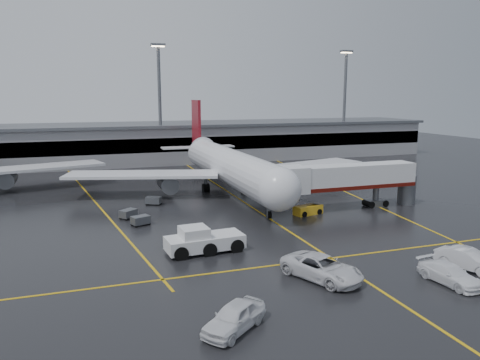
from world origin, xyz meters
name	(u,v)px	position (x,y,z in m)	size (l,w,h in m)	color
ground	(249,205)	(0.00, 0.00, 0.00)	(220.00, 220.00, 0.00)	black
apron_line_centre	(249,205)	(0.00, 0.00, 0.01)	(0.25, 90.00, 0.02)	gold
apron_line_stop	(331,258)	(0.00, -22.00, 0.01)	(60.00, 0.25, 0.02)	gold
apron_line_left	(94,200)	(-20.00, 10.00, 0.01)	(0.25, 70.00, 0.02)	gold
apron_line_right	(329,184)	(18.00, 10.00, 0.01)	(0.25, 70.00, 0.02)	gold
terminal	(178,141)	(0.00, 47.93, 4.32)	(122.00, 19.00, 8.60)	gray
light_mast_mid	(160,97)	(-5.00, 42.00, 14.47)	(3.00, 1.20, 25.45)	#595B60
light_mast_right	(345,97)	(40.00, 42.00, 14.47)	(3.00, 1.20, 25.45)	#595B60
main_airliner	(228,165)	(0.00, 9.70, 4.21)	(48.80, 45.60, 14.10)	silver
jet_bridge	(350,180)	(11.87, -6.00, 3.93)	(19.90, 3.40, 6.05)	silver
pushback_tractor	(203,241)	(-10.72, -16.44, 1.05)	(7.62, 3.68, 2.65)	silver
belt_loader	(308,210)	(5.42, -6.87, 0.58)	(3.99, 2.47, 2.36)	gold
service_van_a	(322,268)	(-3.18, -26.09, 0.97)	(3.23, 7.01, 1.95)	silver
service_van_b	(450,274)	(6.03, -30.17, 0.78)	(2.20, 5.41, 1.57)	white
service_van_c	(468,259)	(9.80, -28.23, 0.90)	(1.90, 5.44, 1.79)	silver
service_van_d	(234,317)	(-12.55, -31.69, 0.89)	(2.09, 5.20, 1.77)	silver
baggage_cart_a	(141,220)	(-15.23, -5.16, 0.63)	(2.33, 1.92, 1.12)	#595B60
baggage_cart_b	(128,213)	(-16.26, -1.61, 0.63)	(2.37, 2.27, 1.12)	#595B60
baggage_cart_c	(153,200)	(-12.29, 4.65, 0.63)	(2.37, 2.04, 1.12)	#595B60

